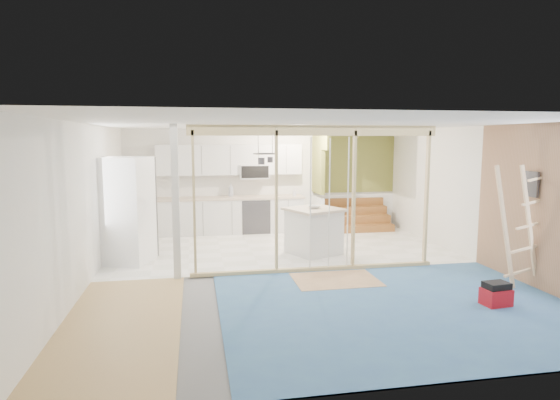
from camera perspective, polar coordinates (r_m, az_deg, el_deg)
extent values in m
cube|color=slate|center=(8.41, 2.28, -8.82)|extent=(7.00, 8.00, 0.01)
cube|color=white|center=(8.08, 2.37, 9.18)|extent=(7.00, 8.00, 0.01)
cube|color=white|center=(12.06, -1.88, 2.40)|extent=(7.00, 0.01, 2.60)
cube|color=white|center=(4.40, 14.00, -6.58)|extent=(7.00, 0.01, 2.60)
cube|color=white|center=(8.13, -22.51, -0.57)|extent=(0.01, 8.00, 2.60)
cube|color=white|center=(9.55, 23.28, 0.49)|extent=(0.01, 8.00, 2.60)
cube|color=white|center=(10.31, -0.18, -5.72)|extent=(7.00, 4.00, 0.02)
cube|color=teal|center=(6.91, 14.39, -12.60)|extent=(5.00, 4.00, 0.02)
cube|color=tan|center=(6.40, -18.95, -14.44)|extent=(1.50, 4.00, 0.02)
cube|color=tan|center=(7.98, 6.80, -9.64)|extent=(1.40, 1.00, 0.01)
cube|color=tan|center=(8.15, 4.45, 8.45)|extent=(4.40, 0.09, 0.18)
cube|color=tan|center=(8.47, 4.28, -8.37)|extent=(4.40, 0.09, 0.06)
cube|color=silver|center=(7.95, -12.60, -0.35)|extent=(0.12, 0.14, 2.60)
cube|color=tan|center=(7.95, -10.44, -0.30)|extent=(0.04, 0.09, 2.40)
cube|color=tan|center=(8.07, -0.45, -0.06)|extent=(0.05, 0.09, 2.40)
cube|color=tan|center=(8.42, 8.97, 0.16)|extent=(0.04, 0.09, 2.40)
cube|color=tan|center=(8.98, 17.43, 0.36)|extent=(0.04, 0.09, 2.40)
cylinder|color=silver|center=(8.17, 3.74, -0.55)|extent=(0.02, 0.02, 2.35)
cylinder|color=silver|center=(8.42, 8.28, -0.38)|extent=(0.02, 0.02, 2.35)
cylinder|color=silver|center=(8.29, 6.03, -0.46)|extent=(0.02, 0.02, 2.35)
cube|color=silver|center=(11.77, -5.99, -1.98)|extent=(3.60, 0.60, 0.88)
cube|color=#BCA892|center=(11.70, -6.02, 0.26)|extent=(3.66, 0.64, 0.05)
cube|color=silver|center=(10.74, -17.85, -3.20)|extent=(0.60, 1.60, 0.88)
cube|color=#BCA892|center=(10.67, -17.95, -0.74)|extent=(0.64, 1.64, 0.05)
cube|color=silver|center=(11.74, -6.12, 4.92)|extent=(3.60, 0.34, 0.75)
cube|color=silver|center=(11.78, -3.17, 3.49)|extent=(0.72, 0.38, 0.36)
cube|color=black|center=(11.59, -3.05, 3.43)|extent=(0.68, 0.02, 0.30)
cube|color=olive|center=(11.85, 4.68, 4.71)|extent=(0.10, 0.90, 1.60)
cube|color=white|center=(11.99, 4.62, -1.75)|extent=(0.10, 0.90, 0.90)
cube|color=olive|center=(11.16, 5.66, 7.36)|extent=(0.10, 0.50, 0.50)
cube|color=olive|center=(12.58, 9.04, 4.57)|extent=(2.20, 0.04, 1.60)
cube|color=white|center=(12.71, 8.92, -1.29)|extent=(2.20, 0.04, 0.90)
cube|color=brown|center=(12.04, 9.88, -3.49)|extent=(1.70, 0.26, 0.20)
cube|color=brown|center=(12.24, 9.47, -2.35)|extent=(1.70, 0.26, 0.20)
cube|color=brown|center=(12.45, 9.09, -1.24)|extent=(1.70, 0.26, 0.20)
cube|color=brown|center=(12.67, 8.71, -0.18)|extent=(1.70, 0.26, 0.20)
torus|color=black|center=(9.90, -1.80, 5.66)|extent=(0.52, 0.52, 0.02)
cylinder|color=black|center=(9.87, -2.67, 7.11)|extent=(0.01, 0.01, 0.50)
cylinder|color=black|center=(9.91, -0.94, 7.11)|extent=(0.01, 0.01, 0.50)
cylinder|color=#3B3A40|center=(9.79, -2.29, 4.76)|extent=(0.14, 0.14, 0.14)
cylinder|color=#3B3A40|center=(10.02, -1.20, 4.94)|extent=(0.12, 0.12, 0.12)
cube|color=#3B3A40|center=(8.35, 28.31, 1.72)|extent=(0.04, 0.30, 0.40)
cylinder|color=#FFEABF|center=(11.34, 5.95, 8.32)|extent=(0.32, 0.32, 0.08)
cube|color=white|center=(9.31, -18.36, -1.24)|extent=(1.10, 1.08, 2.02)
cube|color=#3B3A40|center=(9.26, -15.73, -1.18)|extent=(0.27, 0.78, 1.98)
cube|color=silver|center=(9.63, 4.14, -4.04)|extent=(1.15, 1.15, 0.89)
cube|color=#BCA892|center=(9.54, 4.16, -1.16)|extent=(1.29, 1.29, 0.05)
imported|color=silver|center=(9.52, 4.19, -0.83)|extent=(0.27, 0.27, 0.06)
imported|color=#ACB2C0|center=(11.75, -6.02, 1.22)|extent=(0.16, 0.16, 0.33)
imported|color=silver|center=(11.82, 1.77, 0.92)|extent=(0.08, 0.08, 0.17)
cube|color=#AA0F18|center=(7.41, 24.83, -10.73)|extent=(0.40, 0.31, 0.26)
cube|color=black|center=(7.35, 24.90, -9.42)|extent=(0.36, 0.27, 0.09)
cube|color=beige|center=(8.01, 25.74, -3.10)|extent=(0.46, 0.04, 1.95)
cube|color=beige|center=(8.27, 28.14, -2.94)|extent=(0.46, 0.04, 1.95)
cube|color=beige|center=(8.32, 26.97, -7.90)|extent=(0.47, 0.04, 0.13)
cube|color=beige|center=(8.28, 27.55, -5.34)|extent=(0.47, 0.04, 0.13)
cube|color=beige|center=(8.26, 28.14, -2.76)|extent=(0.47, 0.04, 0.13)
cube|color=beige|center=(8.26, 28.71, -0.17)|extent=(0.47, 0.04, 0.13)
cube|color=beige|center=(8.27, 29.29, 2.42)|extent=(0.47, 0.04, 0.13)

